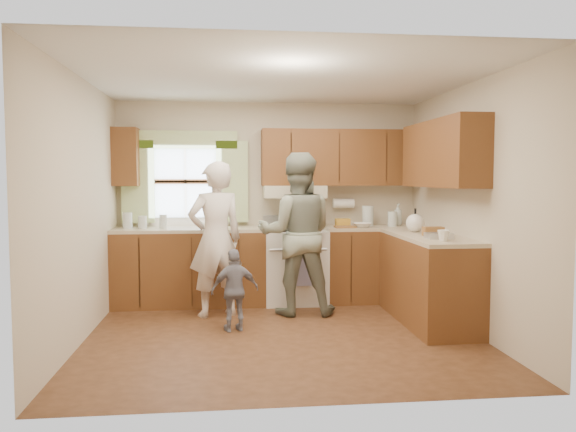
{
  "coord_description": "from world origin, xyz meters",
  "views": [
    {
      "loc": [
        -0.53,
        -5.42,
        1.56
      ],
      "look_at": [
        0.1,
        0.4,
        1.15
      ],
      "focal_mm": 35.0,
      "sensor_mm": 36.0,
      "label": 1
    }
  ],
  "objects": [
    {
      "name": "room",
      "position": [
        0.0,
        0.0,
        1.25
      ],
      "size": [
        3.8,
        3.8,
        3.8
      ],
      "color": "#412514",
      "rests_on": "ground"
    },
    {
      "name": "stove",
      "position": [
        0.3,
        1.44,
        0.47
      ],
      "size": [
        0.76,
        0.67,
        1.07
      ],
      "color": "silver",
      "rests_on": "ground"
    },
    {
      "name": "woman_right",
      "position": [
        0.25,
        0.85,
        0.92
      ],
      "size": [
        0.94,
        0.76,
        1.83
      ],
      "primitive_type": "imported",
      "rotation": [
        0.0,
        0.0,
        3.06
      ],
      "color": "#233B25",
      "rests_on": "ground"
    },
    {
      "name": "kitchen_fixtures",
      "position": [
        0.61,
        1.08,
        0.84
      ],
      "size": [
        3.8,
        2.25,
        2.15
      ],
      "color": "#49240F",
      "rests_on": "ground"
    },
    {
      "name": "child",
      "position": [
        -0.46,
        0.2,
        0.42
      ],
      "size": [
        0.52,
        0.31,
        0.84
      ],
      "primitive_type": "imported",
      "rotation": [
        0.0,
        0.0,
        3.37
      ],
      "color": "gray",
      "rests_on": "ground"
    },
    {
      "name": "woman_left",
      "position": [
        -0.66,
        0.85,
        0.87
      ],
      "size": [
        0.73,
        0.61,
        1.73
      ],
      "primitive_type": "imported",
      "rotation": [
        0.0,
        0.0,
        3.49
      ],
      "color": "silver",
      "rests_on": "ground"
    }
  ]
}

